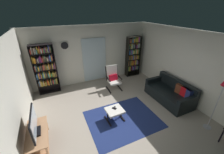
{
  "coord_description": "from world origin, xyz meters",
  "views": [
    {
      "loc": [
        -1.71,
        -3.07,
        3.23
      ],
      "look_at": [
        0.17,
        1.04,
        0.97
      ],
      "focal_mm": 22.36,
      "sensor_mm": 36.0,
      "label": 1
    }
  ],
  "objects_px": {
    "television": "(34,124)",
    "leather_sofa": "(171,93)",
    "tv_remote": "(115,108)",
    "bookshelf_near_sofa": "(133,55)",
    "floor_lamp_by_sofa": "(222,90)",
    "bookshelf_near_tv": "(45,68)",
    "wall_clock": "(65,46)",
    "cell_phone": "(114,108)",
    "tv_stand": "(38,138)",
    "ottoman": "(115,111)",
    "lounge_armchair": "(113,77)"
  },
  "relations": [
    {
      "from": "floor_lamp_by_sofa",
      "to": "tv_remote",
      "type": "bearing_deg",
      "value": 147.15
    },
    {
      "from": "lounge_armchair",
      "to": "ottoman",
      "type": "relative_size",
      "value": 1.91
    },
    {
      "from": "tv_remote",
      "to": "wall_clock",
      "type": "xyz_separation_m",
      "value": [
        -0.95,
        2.76,
        1.45
      ]
    },
    {
      "from": "bookshelf_near_sofa",
      "to": "floor_lamp_by_sofa",
      "type": "height_order",
      "value": "bookshelf_near_sofa"
    },
    {
      "from": "wall_clock",
      "to": "leather_sofa",
      "type": "bearing_deg",
      "value": -39.7
    },
    {
      "from": "leather_sofa",
      "to": "wall_clock",
      "type": "distance_m",
      "value": 4.58
    },
    {
      "from": "television",
      "to": "leather_sofa",
      "type": "relative_size",
      "value": 0.52
    },
    {
      "from": "leather_sofa",
      "to": "tv_remote",
      "type": "height_order",
      "value": "leather_sofa"
    },
    {
      "from": "tv_stand",
      "to": "floor_lamp_by_sofa",
      "type": "xyz_separation_m",
      "value": [
        4.56,
        -1.37,
        1.0
      ]
    },
    {
      "from": "leather_sofa",
      "to": "tv_remote",
      "type": "relative_size",
      "value": 12.29
    },
    {
      "from": "cell_phone",
      "to": "floor_lamp_by_sofa",
      "type": "bearing_deg",
      "value": -72.73
    },
    {
      "from": "television",
      "to": "lounge_armchair",
      "type": "height_order",
      "value": "television"
    },
    {
      "from": "television",
      "to": "wall_clock",
      "type": "distance_m",
      "value": 3.33
    },
    {
      "from": "tv_stand",
      "to": "leather_sofa",
      "type": "height_order",
      "value": "leather_sofa"
    },
    {
      "from": "tv_stand",
      "to": "television",
      "type": "bearing_deg",
      "value": 84.36
    },
    {
      "from": "leather_sofa",
      "to": "floor_lamp_by_sofa",
      "type": "xyz_separation_m",
      "value": [
        -0.01,
        -1.53,
        1.01
      ]
    },
    {
      "from": "leather_sofa",
      "to": "cell_phone",
      "type": "bearing_deg",
      "value": -179.46
    },
    {
      "from": "bookshelf_near_tv",
      "to": "bookshelf_near_sofa",
      "type": "xyz_separation_m",
      "value": [
        4.05,
        -0.01,
        -0.01
      ]
    },
    {
      "from": "television",
      "to": "floor_lamp_by_sofa",
      "type": "relative_size",
      "value": 0.55
    },
    {
      "from": "lounge_armchair",
      "to": "floor_lamp_by_sofa",
      "type": "height_order",
      "value": "floor_lamp_by_sofa"
    },
    {
      "from": "ottoman",
      "to": "wall_clock",
      "type": "distance_m",
      "value": 3.33
    },
    {
      "from": "television",
      "to": "bookshelf_near_tv",
      "type": "relative_size",
      "value": 0.46
    },
    {
      "from": "lounge_armchair",
      "to": "floor_lamp_by_sofa",
      "type": "relative_size",
      "value": 0.61
    },
    {
      "from": "bookshelf_near_tv",
      "to": "bookshelf_near_sofa",
      "type": "distance_m",
      "value": 4.05
    },
    {
      "from": "bookshelf_near_tv",
      "to": "wall_clock",
      "type": "relative_size",
      "value": 7.0
    },
    {
      "from": "bookshelf_near_tv",
      "to": "wall_clock",
      "type": "xyz_separation_m",
      "value": [
        0.88,
        0.17,
        0.78
      ]
    },
    {
      "from": "cell_phone",
      "to": "tv_remote",
      "type": "bearing_deg",
      "value": -9.7
    },
    {
      "from": "bookshelf_near_tv",
      "to": "bookshelf_near_sofa",
      "type": "bearing_deg",
      "value": -0.16
    },
    {
      "from": "tv_stand",
      "to": "floor_lamp_by_sofa",
      "type": "distance_m",
      "value": 4.86
    },
    {
      "from": "leather_sofa",
      "to": "lounge_armchair",
      "type": "height_order",
      "value": "lounge_armchair"
    },
    {
      "from": "bookshelf_near_sofa",
      "to": "leather_sofa",
      "type": "distance_m",
      "value": 2.68
    },
    {
      "from": "television",
      "to": "leather_sofa",
      "type": "distance_m",
      "value": 4.59
    },
    {
      "from": "leather_sofa",
      "to": "ottoman",
      "type": "height_order",
      "value": "leather_sofa"
    },
    {
      "from": "cell_phone",
      "to": "floor_lamp_by_sofa",
      "type": "xyz_separation_m",
      "value": [
        2.38,
        -1.51,
        0.91
      ]
    },
    {
      "from": "bookshelf_near_sofa",
      "to": "wall_clock",
      "type": "height_order",
      "value": "bookshelf_near_sofa"
    },
    {
      "from": "television",
      "to": "tv_remote",
      "type": "bearing_deg",
      "value": 3.43
    },
    {
      "from": "cell_phone",
      "to": "floor_lamp_by_sofa",
      "type": "relative_size",
      "value": 0.08
    },
    {
      "from": "tv_stand",
      "to": "wall_clock",
      "type": "bearing_deg",
      "value": 66.73
    },
    {
      "from": "bookshelf_near_sofa",
      "to": "cell_phone",
      "type": "height_order",
      "value": "bookshelf_near_sofa"
    },
    {
      "from": "leather_sofa",
      "to": "tv_remote",
      "type": "bearing_deg",
      "value": -179.79
    },
    {
      "from": "bookshelf_near_sofa",
      "to": "floor_lamp_by_sofa",
      "type": "relative_size",
      "value": 1.2
    },
    {
      "from": "television",
      "to": "wall_clock",
      "type": "height_order",
      "value": "wall_clock"
    },
    {
      "from": "floor_lamp_by_sofa",
      "to": "bookshelf_near_sofa",
      "type": "bearing_deg",
      "value": 91.87
    },
    {
      "from": "television",
      "to": "tv_remote",
      "type": "xyz_separation_m",
      "value": [
        2.2,
        0.13,
        -0.36
      ]
    },
    {
      "from": "ottoman",
      "to": "wall_clock",
      "type": "relative_size",
      "value": 1.84
    },
    {
      "from": "bookshelf_near_tv",
      "to": "lounge_armchair",
      "type": "xyz_separation_m",
      "value": [
        2.57,
        -0.85,
        -0.54
      ]
    },
    {
      "from": "bookshelf_near_sofa",
      "to": "cell_phone",
      "type": "xyz_separation_m",
      "value": [
        -2.25,
        -2.59,
        -0.67
      ]
    },
    {
      "from": "leather_sofa",
      "to": "cell_phone",
      "type": "height_order",
      "value": "leather_sofa"
    },
    {
      "from": "tv_remote",
      "to": "floor_lamp_by_sofa",
      "type": "xyz_separation_m",
      "value": [
        2.36,
        -1.52,
        0.91
      ]
    },
    {
      "from": "television",
      "to": "ottoman",
      "type": "height_order",
      "value": "television"
    }
  ]
}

